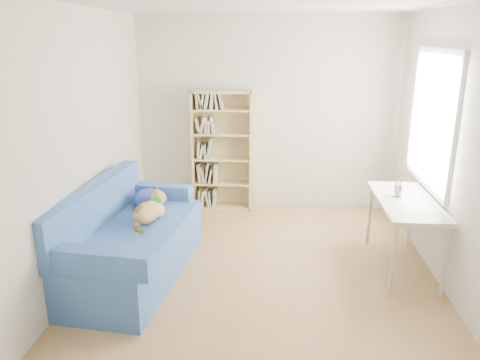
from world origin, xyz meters
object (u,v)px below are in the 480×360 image
at_px(sofa, 129,241).
at_px(desk, 406,207).
at_px(pen_cup, 398,191).
at_px(bookshelf, 222,155).

bearing_deg(sofa, desk, 13.27).
relative_size(sofa, pen_cup, 11.65).
bearing_deg(bookshelf, pen_cup, -37.95).
xyz_separation_m(sofa, bookshelf, (0.72, 1.98, 0.40)).
distance_m(bookshelf, pen_cup, 2.51).
height_order(sofa, pen_cup, sofa).
bearing_deg(bookshelf, desk, -38.70).
distance_m(sofa, bookshelf, 2.15).
bearing_deg(pen_cup, sofa, -170.73).
xyz_separation_m(sofa, pen_cup, (2.70, 0.44, 0.46)).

